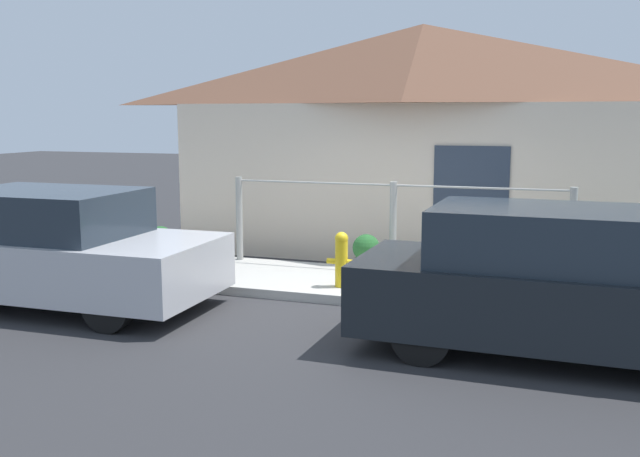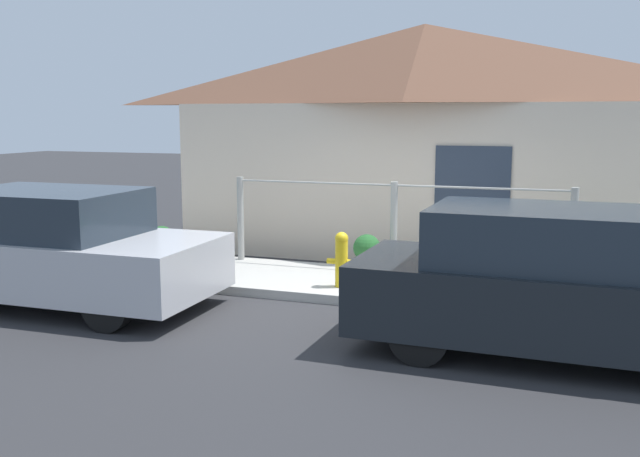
{
  "view_description": "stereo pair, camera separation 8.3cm",
  "coord_description": "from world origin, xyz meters",
  "px_view_note": "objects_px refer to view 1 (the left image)",
  "views": [
    {
      "loc": [
        2.24,
        -8.14,
        2.33
      ],
      "look_at": [
        -0.64,
        0.3,
        0.9
      ],
      "focal_mm": 40.0,
      "sensor_mm": 36.0,
      "label": 1
    },
    {
      "loc": [
        2.32,
        -8.12,
        2.33
      ],
      "look_at": [
        -0.64,
        0.3,
        0.9
      ],
      "focal_mm": 40.0,
      "sensor_mm": 36.0,
      "label": 2
    }
  ],
  "objects_px": {
    "fire_hydrant": "(341,258)",
    "potted_plant_corner": "(588,266)",
    "potted_plant_near_hydrant": "(366,253)",
    "car_left": "(56,249)",
    "car_right": "(561,285)",
    "potted_plant_by_fence": "(161,243)"
  },
  "relations": [
    {
      "from": "car_left",
      "to": "fire_hydrant",
      "type": "xyz_separation_m",
      "value": [
        3.19,
        1.56,
        -0.2
      ]
    },
    {
      "from": "car_left",
      "to": "potted_plant_by_fence",
      "type": "bearing_deg",
      "value": 85.94
    },
    {
      "from": "fire_hydrant",
      "to": "potted_plant_by_fence",
      "type": "height_order",
      "value": "fire_hydrant"
    },
    {
      "from": "potted_plant_by_fence",
      "to": "potted_plant_corner",
      "type": "relative_size",
      "value": 1.06
    },
    {
      "from": "potted_plant_by_fence",
      "to": "car_left",
      "type": "bearing_deg",
      "value": -93.55
    },
    {
      "from": "car_left",
      "to": "potted_plant_by_fence",
      "type": "height_order",
      "value": "car_left"
    },
    {
      "from": "car_left",
      "to": "potted_plant_by_fence",
      "type": "relative_size",
      "value": 7.16
    },
    {
      "from": "fire_hydrant",
      "to": "potted_plant_near_hydrant",
      "type": "bearing_deg",
      "value": 83.63
    },
    {
      "from": "car_left",
      "to": "potted_plant_corner",
      "type": "relative_size",
      "value": 7.56
    },
    {
      "from": "car_right",
      "to": "potted_plant_by_fence",
      "type": "relative_size",
      "value": 7.39
    },
    {
      "from": "potted_plant_near_hydrant",
      "to": "potted_plant_corner",
      "type": "height_order",
      "value": "potted_plant_near_hydrant"
    },
    {
      "from": "fire_hydrant",
      "to": "potted_plant_corner",
      "type": "bearing_deg",
      "value": 19.28
    },
    {
      "from": "potted_plant_near_hydrant",
      "to": "potted_plant_by_fence",
      "type": "bearing_deg",
      "value": -175.56
    },
    {
      "from": "fire_hydrant",
      "to": "car_left",
      "type": "bearing_deg",
      "value": -153.97
    },
    {
      "from": "potted_plant_by_fence",
      "to": "car_right",
      "type": "bearing_deg",
      "value": -20.78
    },
    {
      "from": "car_right",
      "to": "potted_plant_near_hydrant",
      "type": "distance_m",
      "value": 3.56
    },
    {
      "from": "fire_hydrant",
      "to": "potted_plant_corner",
      "type": "height_order",
      "value": "fire_hydrant"
    },
    {
      "from": "fire_hydrant",
      "to": "potted_plant_corner",
      "type": "relative_size",
      "value": 1.39
    },
    {
      "from": "car_left",
      "to": "potted_plant_near_hydrant",
      "type": "xyz_separation_m",
      "value": [
        3.28,
        2.42,
        -0.29
      ]
    },
    {
      "from": "car_right",
      "to": "potted_plant_near_hydrant",
      "type": "bearing_deg",
      "value": 138.18
    },
    {
      "from": "car_left",
      "to": "fire_hydrant",
      "type": "relative_size",
      "value": 5.45
    },
    {
      "from": "potted_plant_by_fence",
      "to": "potted_plant_near_hydrant",
      "type": "bearing_deg",
      "value": 4.44
    }
  ]
}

